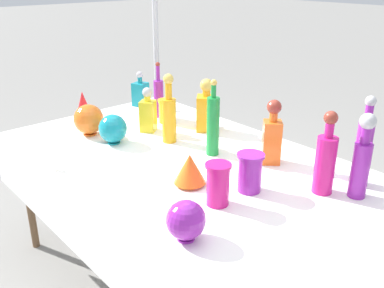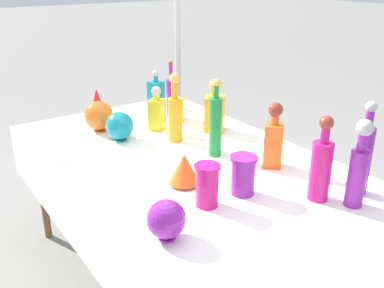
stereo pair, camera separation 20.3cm
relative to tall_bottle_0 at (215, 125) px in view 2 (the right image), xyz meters
name	(u,v)px [view 2 (the right image)]	position (x,y,z in m)	size (l,w,h in m)	color
ground_plane	(192,288)	(0.01, -0.15, -0.92)	(40.00, 40.00, 0.00)	gray
display_table	(186,174)	(0.01, -0.19, -0.21)	(2.09, 1.19, 0.76)	white
tall_bottle_0	(215,125)	(0.00, 0.00, 0.00)	(0.06, 0.06, 0.39)	#198C38
tall_bottle_1	(171,96)	(-0.66, 0.16, -0.03)	(0.06, 0.06, 0.35)	purple
tall_bottle_2	(358,168)	(0.71, 0.15, 0.00)	(0.07, 0.07, 0.36)	purple
tall_bottle_3	(321,166)	(0.59, 0.07, -0.01)	(0.08, 0.08, 0.36)	#C61972
tall_bottle_4	(175,114)	(-0.28, -0.06, -0.01)	(0.07, 0.07, 0.37)	orange
tall_bottle_5	(363,156)	(0.65, 0.25, 0.01)	(0.07, 0.07, 0.40)	purple
square_decanter_0	(156,91)	(-0.93, 0.21, -0.07)	(0.11, 0.11, 0.24)	teal
square_decanter_1	(215,109)	(-0.28, 0.21, -0.03)	(0.15, 0.15, 0.31)	orange
square_decanter_2	(157,111)	(-0.49, -0.04, -0.05)	(0.11, 0.11, 0.26)	yellow
square_decanter_3	(273,139)	(0.26, 0.14, -0.02)	(0.12, 0.12, 0.32)	orange
slender_vase_0	(177,109)	(-0.54, 0.12, -0.08)	(0.10, 0.10, 0.14)	yellow
slender_vase_1	(207,184)	(0.37, -0.33, -0.07)	(0.10, 0.10, 0.18)	#C61972
slender_vase_2	(243,173)	(0.38, -0.15, -0.07)	(0.12, 0.12, 0.17)	purple
fluted_vase_0	(184,169)	(0.17, -0.30, -0.08)	(0.14, 0.14, 0.14)	orange
fluted_vase_1	(97,102)	(-0.91, -0.23, -0.06)	(0.11, 0.11, 0.18)	red
round_bowl_0	(120,126)	(-0.46, -0.30, -0.08)	(0.15, 0.15, 0.16)	teal
round_bowl_1	(99,116)	(-0.66, -0.33, -0.07)	(0.17, 0.17, 0.18)	orange
round_bowl_2	(166,219)	(0.47, -0.58, -0.08)	(0.14, 0.14, 0.15)	purple
price_tag_left	(59,159)	(-0.35, -0.68, -0.14)	(0.05, 0.01, 0.04)	white
cardboard_box_behind_left	(383,230)	(0.39, 1.04, -0.79)	(0.54, 0.48, 0.33)	tan
canopy_pole	(178,48)	(-1.38, 0.69, 0.12)	(0.18, 0.18, 2.60)	silver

